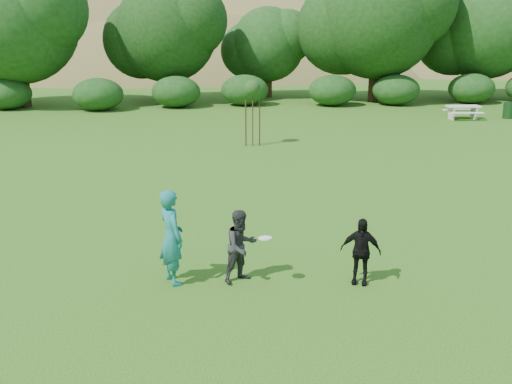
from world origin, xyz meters
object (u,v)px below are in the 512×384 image
player_black (361,251)px  sapling (253,90)px  player_grey (241,246)px  picnic_table (463,110)px  trash_can_near (509,110)px  player_teal (171,237)px

player_black → sapling: size_ratio=0.49×
player_grey → picnic_table: bearing=23.1°
player_grey → player_black: size_ratio=1.09×
player_black → picnic_table: bearing=81.4°
player_black → sapling: 14.08m
sapling → picnic_table: size_ratio=1.58×
player_grey → player_black: (2.42, -0.29, -0.07)m
picnic_table → sapling: bearing=-152.9°
picnic_table → trash_can_near: bearing=2.7°
trash_can_near → sapling: 16.35m
trash_can_near → player_teal: bearing=-131.3°
picnic_table → player_black: bearing=-118.6°
player_black → trash_can_near: (13.70, 20.31, -0.25)m
player_teal → player_black: player_teal is taller
trash_can_near → picnic_table: (-2.71, -0.13, 0.07)m
player_teal → trash_can_near: bearing=-68.4°
player_grey → trash_can_near: (16.12, 20.02, -0.32)m
trash_can_near → sapling: sapling is taller
player_black → sapling: (-1.22, 13.92, 1.71)m
player_teal → picnic_table: player_teal is taller
player_teal → player_grey: 1.43m
player_grey → player_teal: bearing=145.3°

